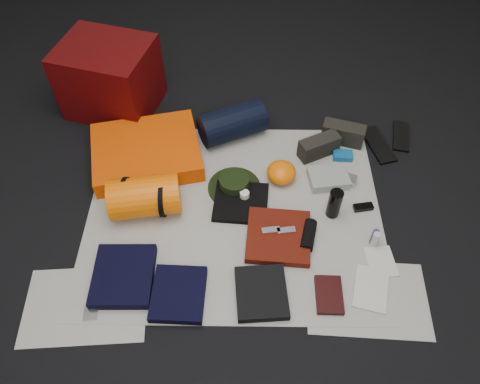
{
  "coord_description": "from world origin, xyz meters",
  "views": [
    {
      "loc": [
        0.05,
        -1.51,
        2.09
      ],
      "look_at": [
        0.03,
        0.07,
        0.1
      ],
      "focal_mm": 35.0,
      "sensor_mm": 36.0,
      "label": 1
    }
  ],
  "objects_px": {
    "sleeping_pad": "(146,152)",
    "navy_duffel": "(232,123)",
    "red_cabinet": "(110,78)",
    "compact_camera": "(347,179)",
    "stuff_sack": "(145,197)",
    "paperback_book": "(329,295)",
    "water_bottle": "(334,204)"
  },
  "relations": [
    {
      "from": "sleeping_pad",
      "to": "navy_duffel",
      "type": "height_order",
      "value": "navy_duffel"
    },
    {
      "from": "red_cabinet",
      "to": "compact_camera",
      "type": "distance_m",
      "value": 1.59
    },
    {
      "from": "stuff_sack",
      "to": "paperback_book",
      "type": "distance_m",
      "value": 1.08
    },
    {
      "from": "sleeping_pad",
      "to": "compact_camera",
      "type": "bearing_deg",
      "value": -8.29
    },
    {
      "from": "water_bottle",
      "to": "red_cabinet",
      "type": "bearing_deg",
      "value": 146.57
    },
    {
      "from": "red_cabinet",
      "to": "water_bottle",
      "type": "distance_m",
      "value": 1.6
    },
    {
      "from": "sleeping_pad",
      "to": "compact_camera",
      "type": "height_order",
      "value": "sleeping_pad"
    },
    {
      "from": "paperback_book",
      "to": "stuff_sack",
      "type": "bearing_deg",
      "value": 152.62
    },
    {
      "from": "stuff_sack",
      "to": "navy_duffel",
      "type": "height_order",
      "value": "stuff_sack"
    },
    {
      "from": "water_bottle",
      "to": "stuff_sack",
      "type": "bearing_deg",
      "value": 178.89
    },
    {
      "from": "stuff_sack",
      "to": "paperback_book",
      "type": "relative_size",
      "value": 1.89
    },
    {
      "from": "sleeping_pad",
      "to": "stuff_sack",
      "type": "bearing_deg",
      "value": -82.37
    },
    {
      "from": "navy_duffel",
      "to": "water_bottle",
      "type": "distance_m",
      "value": 0.82
    },
    {
      "from": "sleeping_pad",
      "to": "paperback_book",
      "type": "height_order",
      "value": "sleeping_pad"
    },
    {
      "from": "stuff_sack",
      "to": "water_bottle",
      "type": "xyz_separation_m",
      "value": [
        1.01,
        -0.02,
        -0.02
      ]
    },
    {
      "from": "navy_duffel",
      "to": "water_bottle",
      "type": "bearing_deg",
      "value": -71.77
    },
    {
      "from": "stuff_sack",
      "to": "water_bottle",
      "type": "bearing_deg",
      "value": -1.11
    },
    {
      "from": "sleeping_pad",
      "to": "compact_camera",
      "type": "relative_size",
      "value": 5.7
    },
    {
      "from": "paperback_book",
      "to": "water_bottle",
      "type": "bearing_deg",
      "value": 82.96
    },
    {
      "from": "compact_camera",
      "to": "paperback_book",
      "type": "height_order",
      "value": "compact_camera"
    },
    {
      "from": "navy_duffel",
      "to": "water_bottle",
      "type": "xyz_separation_m",
      "value": [
        0.56,
        -0.6,
        -0.01
      ]
    },
    {
      "from": "navy_duffel",
      "to": "red_cabinet",
      "type": "bearing_deg",
      "value": 135.67
    },
    {
      "from": "water_bottle",
      "to": "navy_duffel",
      "type": "bearing_deg",
      "value": 132.79
    },
    {
      "from": "sleeping_pad",
      "to": "stuff_sack",
      "type": "distance_m",
      "value": 0.39
    },
    {
      "from": "compact_camera",
      "to": "water_bottle",
      "type": "bearing_deg",
      "value": -96.58
    },
    {
      "from": "compact_camera",
      "to": "paperback_book",
      "type": "bearing_deg",
      "value": -85.31
    },
    {
      "from": "red_cabinet",
      "to": "paperback_book",
      "type": "bearing_deg",
      "value": -31.75
    },
    {
      "from": "navy_duffel",
      "to": "paperback_book",
      "type": "relative_size",
      "value": 2.02
    },
    {
      "from": "red_cabinet",
      "to": "compact_camera",
      "type": "xyz_separation_m",
      "value": [
        1.44,
        -0.65,
        -0.2
      ]
    },
    {
      "from": "compact_camera",
      "to": "navy_duffel",
      "type": "bearing_deg",
      "value": 169.11
    },
    {
      "from": "red_cabinet",
      "to": "paperback_book",
      "type": "relative_size",
      "value": 2.75
    },
    {
      "from": "red_cabinet",
      "to": "water_bottle",
      "type": "height_order",
      "value": "red_cabinet"
    }
  ]
}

